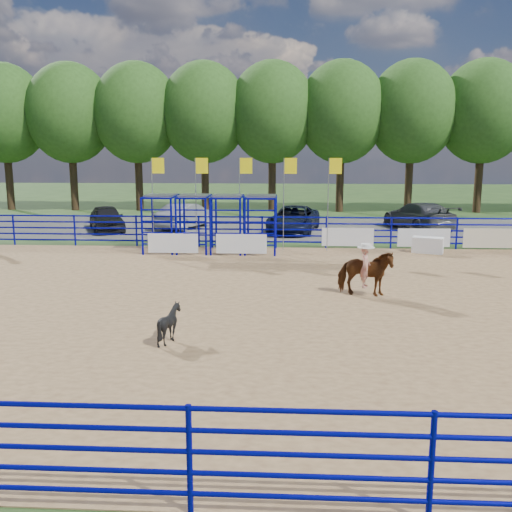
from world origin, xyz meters
name	(u,v)px	position (x,y,z in m)	size (l,w,h in m)	color
ground	(247,305)	(0.00, 0.00, 0.00)	(120.00, 120.00, 0.00)	#314E1F
arena_dirt	(247,304)	(0.00, 0.00, 0.01)	(30.00, 20.00, 0.02)	#A57F52
gravel_strip	(268,227)	(0.00, 17.00, 0.01)	(40.00, 10.00, 0.01)	slate
announcer_table	(428,245)	(7.45, 8.96, 0.37)	(1.33, 0.62, 0.71)	white
horse_and_rider	(365,270)	(3.65, 1.18, 0.85)	(1.87, 1.12, 2.32)	#5E3012
calf	(169,323)	(-1.61, -3.50, 0.48)	(0.74, 0.83, 0.92)	black
car_a	(107,218)	(-9.07, 15.08, 0.73)	(1.69, 4.21, 1.43)	black
car_b	(186,216)	(-4.75, 16.44, 0.74)	(1.55, 4.45, 1.46)	gray
car_c	(293,219)	(1.51, 15.22, 0.73)	(2.39, 5.18, 1.44)	black
car_d	(419,216)	(8.71, 16.49, 0.80)	(2.22, 5.46, 1.59)	#565658
perimeter_fence	(247,280)	(0.00, 0.00, 0.75)	(30.10, 20.10, 1.50)	#0708A3
chute_assembly	(219,224)	(-1.90, 8.84, 1.26)	(19.32, 2.41, 4.20)	#0708A3
treeline	(272,107)	(0.00, 26.00, 7.53)	(56.40, 6.40, 11.24)	#3F2B19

